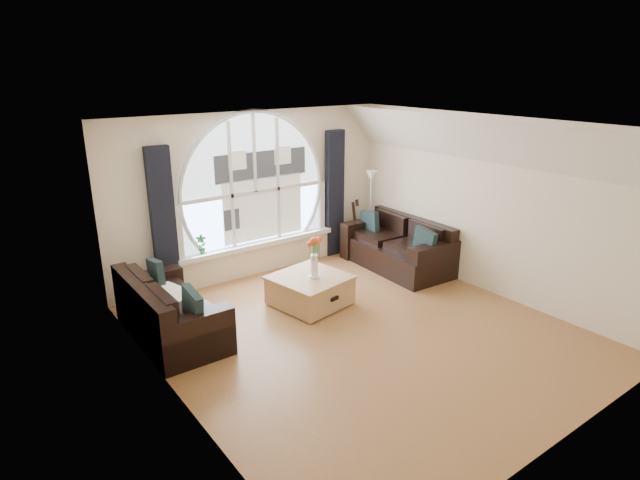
{
  "coord_description": "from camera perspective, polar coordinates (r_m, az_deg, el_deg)",
  "views": [
    {
      "loc": [
        -4.12,
        -4.71,
        3.38
      ],
      "look_at": [
        0.0,
        0.9,
        1.05
      ],
      "focal_mm": 29.43,
      "sensor_mm": 36.0,
      "label": 1
    }
  ],
  "objects": [
    {
      "name": "wall_back",
      "position": [
        8.76,
        -7.21,
        4.96
      ],
      "size": [
        5.0,
        0.01,
        2.7
      ],
      "primitive_type": "cube",
      "color": "beige",
      "rests_on": "ground"
    },
    {
      "name": "guitar",
      "position": [
        9.77,
        3.55,
        1.51
      ],
      "size": [
        0.37,
        0.26,
        1.06
      ],
      "primitive_type": "cube",
      "rotation": [
        0.0,
        0.0,
        -0.05
      ],
      "color": "brown",
      "rests_on": "ground"
    },
    {
      "name": "floor_lamp",
      "position": [
        9.58,
        5.47,
        2.8
      ],
      "size": [
        0.24,
        0.24,
        1.6
      ],
      "primitive_type": "cube",
      "color": "#B2B2B2",
      "rests_on": "ground"
    },
    {
      "name": "window_frame",
      "position": [
        8.65,
        -7.08,
        6.66
      ],
      "size": [
        2.76,
        0.08,
        2.15
      ],
      "primitive_type": "cube",
      "color": "white",
      "rests_on": "wall_back"
    },
    {
      "name": "ground",
      "position": [
        7.11,
        4.36,
        -9.93
      ],
      "size": [
        5.0,
        5.5,
        0.01
      ],
      "primitive_type": "cube",
      "color": "brown",
      "rests_on": "ground"
    },
    {
      "name": "vase_flowers",
      "position": [
        7.5,
        -0.64,
        -1.32
      ],
      "size": [
        0.24,
        0.24,
        0.7
      ],
      "primitive_type": "cube",
      "color": "white",
      "rests_on": "coffee_chest"
    },
    {
      "name": "ceiling",
      "position": [
        6.29,
        4.97,
        12.24
      ],
      "size": [
        5.0,
        5.5,
        0.01
      ],
      "primitive_type": "cube",
      "color": "silver",
      "rests_on": "ground"
    },
    {
      "name": "throw_blanket",
      "position": [
        7.16,
        -16.29,
        -6.01
      ],
      "size": [
        0.72,
        0.72,
        0.1
      ],
      "primitive_type": "cube",
      "rotation": [
        0.0,
        0.0,
        0.38
      ],
      "color": "silver",
      "rests_on": "sofa_left"
    },
    {
      "name": "wall_front",
      "position": [
        4.99,
        25.88,
        -7.46
      ],
      "size": [
        5.0,
        0.01,
        2.7
      ],
      "primitive_type": "cube",
      "color": "beige",
      "rests_on": "ground"
    },
    {
      "name": "curtain_right",
      "position": [
        9.57,
        1.6,
        5.02
      ],
      "size": [
        0.35,
        0.12,
        2.3
      ],
      "primitive_type": "cube",
      "color": "black",
      "rests_on": "ground"
    },
    {
      "name": "window_sill",
      "position": [
        8.91,
        -6.68,
        -0.42
      ],
      "size": [
        2.9,
        0.22,
        0.08
      ],
      "primitive_type": "cube",
      "color": "white",
      "rests_on": "wall_back"
    },
    {
      "name": "sofa_left",
      "position": [
        7.09,
        -15.88,
        -7.12
      ],
      "size": [
        0.92,
        1.83,
        0.81
      ],
      "primitive_type": "cube",
      "rotation": [
        0.0,
        0.0,
        0.0
      ],
      "color": "black",
      "rests_on": "ground"
    },
    {
      "name": "attic_slope",
      "position": [
        7.95,
        17.15,
        10.26
      ],
      "size": [
        0.92,
        5.5,
        0.72
      ],
      "primitive_type": "cube",
      "color": "silver",
      "rests_on": "ground"
    },
    {
      "name": "wall_left",
      "position": [
        5.38,
        -16.05,
        -4.42
      ],
      "size": [
        0.01,
        5.5,
        2.7
      ],
      "primitive_type": "cube",
      "color": "beige",
      "rests_on": "ground"
    },
    {
      "name": "wall_right",
      "position": [
        8.37,
        17.75,
        3.59
      ],
      "size": [
        0.01,
        5.5,
        2.7
      ],
      "primitive_type": "cube",
      "color": "beige",
      "rests_on": "ground"
    },
    {
      "name": "coffee_chest",
      "position": [
        7.75,
        -1.1,
        -5.36
      ],
      "size": [
        1.15,
        1.15,
        0.49
      ],
      "primitive_type": "cube",
      "rotation": [
        0.0,
        0.0,
        0.18
      ],
      "color": "tan",
      "rests_on": "ground"
    },
    {
      "name": "neighbor_house",
      "position": [
        8.76,
        -6.24,
        6.0
      ],
      "size": [
        1.7,
        0.02,
        1.5
      ],
      "primitive_type": "cube",
      "color": "silver",
      "rests_on": "wall_back"
    },
    {
      "name": "arched_window",
      "position": [
        8.67,
        -7.18,
        6.69
      ],
      "size": [
        2.6,
        0.06,
        2.15
      ],
      "primitive_type": "cube",
      "color": "silver",
      "rests_on": "wall_back"
    },
    {
      "name": "curtain_left",
      "position": [
        8.07,
        -16.66,
        1.68
      ],
      "size": [
        0.35,
        0.12,
        2.3
      ],
      "primitive_type": "cube",
      "color": "black",
      "rests_on": "ground"
    },
    {
      "name": "sofa_right",
      "position": [
        9.18,
        8.37,
        -0.64
      ],
      "size": [
        1.07,
        1.98,
        0.86
      ],
      "primitive_type": "cube",
      "rotation": [
        0.0,
        0.0,
        -0.05
      ],
      "color": "black",
      "rests_on": "ground"
    },
    {
      "name": "potted_plant",
      "position": [
        8.42,
        -12.78,
        -0.48
      ],
      "size": [
        0.19,
        0.16,
        0.31
      ],
      "primitive_type": "imported",
      "rotation": [
        0.0,
        0.0,
        -0.33
      ],
      "color": "#1E6023",
      "rests_on": "window_sill"
    }
  ]
}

